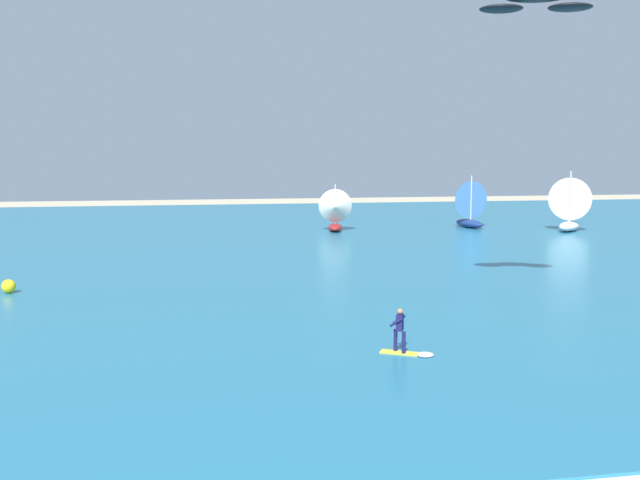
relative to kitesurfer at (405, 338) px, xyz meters
name	(u,v)px	position (x,y,z in m)	size (l,w,h in m)	color
ocean	(234,243)	(-3.85, 34.64, -0.65)	(160.00, 90.00, 0.10)	#236B89
kitesurfer	(405,338)	(0.00, 0.00, 0.00)	(1.98, 1.46, 1.67)	yellow
kite	(536,4)	(8.08, 6.71, 13.40)	(5.30, 3.01, 0.77)	black
sailboat_far_left	(572,203)	(28.40, 38.00, 1.99)	(4.93, 5.05, 5.66)	silver
sailboat_leading	(335,210)	(6.03, 41.01, 1.43)	(3.40, 3.92, 4.43)	maroon
sailboat_mid_right	(467,203)	(19.76, 42.78, 1.75)	(3.90, 4.52, 5.14)	navy
marker_buoy	(9,286)	(-16.93, 14.86, -0.24)	(0.73, 0.73, 0.73)	yellow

